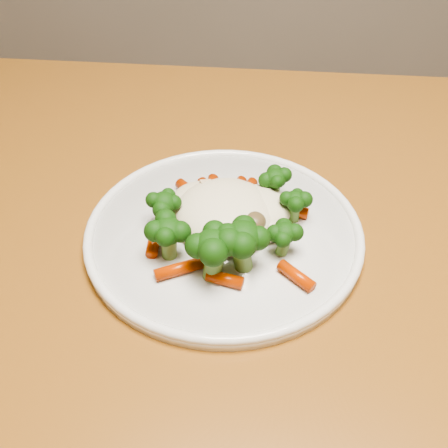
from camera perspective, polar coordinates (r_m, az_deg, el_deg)
name	(u,v)px	position (r m, az deg, el deg)	size (l,w,h in m)	color
dining_table	(185,310)	(0.65, -3.95, -8.71)	(1.25, 0.85, 0.75)	#985D23
plate	(224,234)	(0.58, 0.00, -1.06)	(0.29, 0.29, 0.01)	white
meal	(226,219)	(0.56, 0.17, 0.53)	(0.17, 0.17, 0.05)	beige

